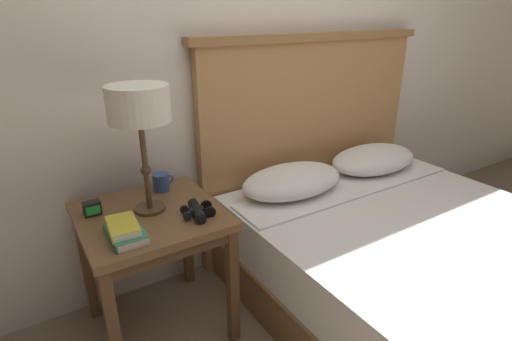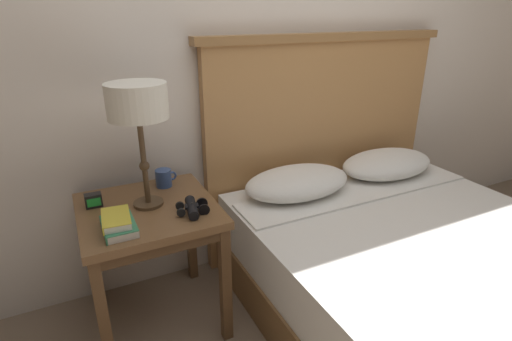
{
  "view_description": "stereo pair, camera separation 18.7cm",
  "coord_description": "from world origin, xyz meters",
  "px_view_note": "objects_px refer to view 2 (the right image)",
  "views": [
    {
      "loc": [
        -1.12,
        -0.94,
        1.42
      ],
      "look_at": [
        -0.19,
        0.52,
        0.72
      ],
      "focal_mm": 28.0,
      "sensor_mm": 36.0,
      "label": 1
    },
    {
      "loc": [
        -0.95,
        -1.03,
        1.42
      ],
      "look_at": [
        -0.19,
        0.52,
        0.72
      ],
      "focal_mm": 28.0,
      "sensor_mm": 36.0,
      "label": 2
    }
  ],
  "objects_px": {
    "alarm_clock": "(93,200)",
    "binoculars_pair": "(192,208)",
    "table_lamp": "(138,106)",
    "coffee_mug": "(164,178)",
    "book_stacked_on_top": "(116,219)",
    "bed": "(426,273)",
    "nightstand": "(149,223)",
    "book_on_nightstand": "(118,227)"
  },
  "relations": [
    {
      "from": "nightstand",
      "to": "table_lamp",
      "type": "bearing_deg",
      "value": 64.72
    },
    {
      "from": "bed",
      "to": "alarm_clock",
      "type": "height_order",
      "value": "bed"
    },
    {
      "from": "binoculars_pair",
      "to": "table_lamp",
      "type": "bearing_deg",
      "value": 134.13
    },
    {
      "from": "book_stacked_on_top",
      "to": "binoculars_pair",
      "type": "bearing_deg",
      "value": 1.8
    },
    {
      "from": "table_lamp",
      "to": "coffee_mug",
      "type": "bearing_deg",
      "value": 55.56
    },
    {
      "from": "nightstand",
      "to": "alarm_clock",
      "type": "height_order",
      "value": "alarm_clock"
    },
    {
      "from": "binoculars_pair",
      "to": "book_on_nightstand",
      "type": "bearing_deg",
      "value": -176.78
    },
    {
      "from": "table_lamp",
      "to": "coffee_mug",
      "type": "relative_size",
      "value": 5.19
    },
    {
      "from": "bed",
      "to": "book_on_nightstand",
      "type": "xyz_separation_m",
      "value": [
        -1.27,
        0.43,
        0.35
      ]
    },
    {
      "from": "binoculars_pair",
      "to": "alarm_clock",
      "type": "bearing_deg",
      "value": 146.86
    },
    {
      "from": "binoculars_pair",
      "to": "bed",
      "type": "bearing_deg",
      "value": -24.77
    },
    {
      "from": "binoculars_pair",
      "to": "coffee_mug",
      "type": "xyz_separation_m",
      "value": [
        -0.04,
        0.32,
        0.02
      ]
    },
    {
      "from": "book_on_nightstand",
      "to": "coffee_mug",
      "type": "height_order",
      "value": "coffee_mug"
    },
    {
      "from": "bed",
      "to": "book_stacked_on_top",
      "type": "bearing_deg",
      "value": 161.16
    },
    {
      "from": "bed",
      "to": "nightstand",
      "type": "bearing_deg",
      "value": 152.74
    },
    {
      "from": "table_lamp",
      "to": "book_on_nightstand",
      "type": "bearing_deg",
      "value": -131.36
    },
    {
      "from": "book_stacked_on_top",
      "to": "binoculars_pair",
      "type": "height_order",
      "value": "book_stacked_on_top"
    },
    {
      "from": "nightstand",
      "to": "coffee_mug",
      "type": "xyz_separation_m",
      "value": [
        0.12,
        0.19,
        0.13
      ]
    },
    {
      "from": "table_lamp",
      "to": "bed",
      "type": "bearing_deg",
      "value": -28.33
    },
    {
      "from": "bed",
      "to": "binoculars_pair",
      "type": "relative_size",
      "value": 12.13
    },
    {
      "from": "nightstand",
      "to": "bed",
      "type": "bearing_deg",
      "value": -27.26
    },
    {
      "from": "book_on_nightstand",
      "to": "table_lamp",
      "type": "bearing_deg",
      "value": 48.64
    },
    {
      "from": "table_lamp",
      "to": "book_stacked_on_top",
      "type": "distance_m",
      "value": 0.46
    },
    {
      "from": "bed",
      "to": "book_stacked_on_top",
      "type": "height_order",
      "value": "bed"
    },
    {
      "from": "book_on_nightstand",
      "to": "coffee_mug",
      "type": "distance_m",
      "value": 0.43
    },
    {
      "from": "bed",
      "to": "coffee_mug",
      "type": "bearing_deg",
      "value": 142.58
    },
    {
      "from": "bed",
      "to": "book_on_nightstand",
      "type": "bearing_deg",
      "value": 161.38
    },
    {
      "from": "book_on_nightstand",
      "to": "book_stacked_on_top",
      "type": "height_order",
      "value": "book_stacked_on_top"
    },
    {
      "from": "nightstand",
      "to": "alarm_clock",
      "type": "bearing_deg",
      "value": 152.94
    },
    {
      "from": "book_on_nightstand",
      "to": "binoculars_pair",
      "type": "distance_m",
      "value": 0.31
    },
    {
      "from": "bed",
      "to": "book_stacked_on_top",
      "type": "xyz_separation_m",
      "value": [
        -1.27,
        0.43,
        0.38
      ]
    },
    {
      "from": "table_lamp",
      "to": "book_on_nightstand",
      "type": "distance_m",
      "value": 0.48
    },
    {
      "from": "nightstand",
      "to": "binoculars_pair",
      "type": "bearing_deg",
      "value": -39.87
    },
    {
      "from": "nightstand",
      "to": "book_on_nightstand",
      "type": "bearing_deg",
      "value": -133.15
    },
    {
      "from": "book_on_nightstand",
      "to": "alarm_clock",
      "type": "bearing_deg",
      "value": 104.11
    },
    {
      "from": "nightstand",
      "to": "coffee_mug",
      "type": "relative_size",
      "value": 6.0
    },
    {
      "from": "coffee_mug",
      "to": "alarm_clock",
      "type": "xyz_separation_m",
      "value": [
        -0.33,
        -0.08,
        -0.01
      ]
    },
    {
      "from": "table_lamp",
      "to": "alarm_clock",
      "type": "height_order",
      "value": "table_lamp"
    },
    {
      "from": "bed",
      "to": "alarm_clock",
      "type": "distance_m",
      "value": 1.54
    },
    {
      "from": "alarm_clock",
      "to": "binoculars_pair",
      "type": "bearing_deg",
      "value": -33.14
    },
    {
      "from": "table_lamp",
      "to": "binoculars_pair",
      "type": "height_order",
      "value": "table_lamp"
    },
    {
      "from": "binoculars_pair",
      "to": "alarm_clock",
      "type": "relative_size",
      "value": 2.35
    }
  ]
}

